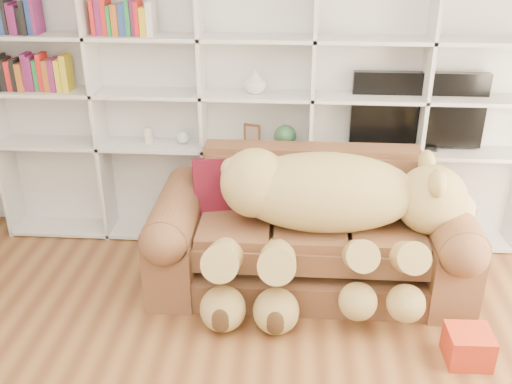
# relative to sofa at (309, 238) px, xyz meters

# --- Properties ---
(wall_back) EXTENTS (5.00, 0.02, 2.70)m
(wall_back) POSITION_rel_sofa_xyz_m (-0.44, 0.85, 0.98)
(wall_back) COLOR silver
(wall_back) RESTS_ON floor
(bookshelf) EXTENTS (4.43, 0.35, 2.40)m
(bookshelf) POSITION_rel_sofa_xyz_m (-0.68, 0.72, 0.93)
(bookshelf) COLOR silver
(bookshelf) RESTS_ON floor
(sofa) EXTENTS (2.35, 1.01, 0.99)m
(sofa) POSITION_rel_sofa_xyz_m (0.00, 0.00, 0.00)
(sofa) COLOR brown
(sofa) RESTS_ON floor
(teddy_bear) EXTENTS (1.93, 1.01, 1.12)m
(teddy_bear) POSITION_rel_sofa_xyz_m (0.11, -0.20, 0.33)
(teddy_bear) COLOR tan
(teddy_bear) RESTS_ON sofa
(throw_pillow) EXTENTS (0.47, 0.33, 0.45)m
(throw_pillow) POSITION_rel_sofa_xyz_m (-0.69, 0.16, 0.34)
(throw_pillow) COLOR #5C0F1F
(throw_pillow) RESTS_ON sofa
(gift_box) EXTENTS (0.28, 0.26, 0.22)m
(gift_box) POSITION_rel_sofa_xyz_m (1.01, -0.85, -0.26)
(gift_box) COLOR red
(gift_box) RESTS_ON floor
(tv) EXTENTS (1.07, 0.18, 0.63)m
(tv) POSITION_rel_sofa_xyz_m (0.85, 0.71, 0.80)
(tv) COLOR black
(tv) RESTS_ON bookshelf
(picture_frame) EXTENTS (0.14, 0.07, 0.18)m
(picture_frame) POSITION_rel_sofa_xyz_m (-0.49, 0.66, 0.59)
(picture_frame) COLOR #56361D
(picture_frame) RESTS_ON bookshelf
(green_vase) EXTENTS (0.19, 0.19, 0.19)m
(green_vase) POSITION_rel_sofa_xyz_m (-0.21, 0.66, 0.59)
(green_vase) COLOR #31603A
(green_vase) RESTS_ON bookshelf
(figurine_tall) EXTENTS (0.08, 0.08, 0.14)m
(figurine_tall) POSITION_rel_sofa_xyz_m (-1.36, 0.66, 0.56)
(figurine_tall) COLOR silver
(figurine_tall) RESTS_ON bookshelf
(figurine_short) EXTENTS (0.09, 0.09, 0.13)m
(figurine_short) POSITION_rel_sofa_xyz_m (-1.36, 0.66, 0.56)
(figurine_short) COLOR silver
(figurine_short) RESTS_ON bookshelf
(snow_globe) EXTENTS (0.11, 0.11, 0.11)m
(snow_globe) POSITION_rel_sofa_xyz_m (-1.07, 0.66, 0.55)
(snow_globe) COLOR silver
(snow_globe) RESTS_ON bookshelf
(shelf_vase) EXTENTS (0.18, 0.18, 0.19)m
(shelf_vase) POSITION_rel_sofa_xyz_m (-0.46, 0.66, 1.04)
(shelf_vase) COLOR beige
(shelf_vase) RESTS_ON bookshelf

